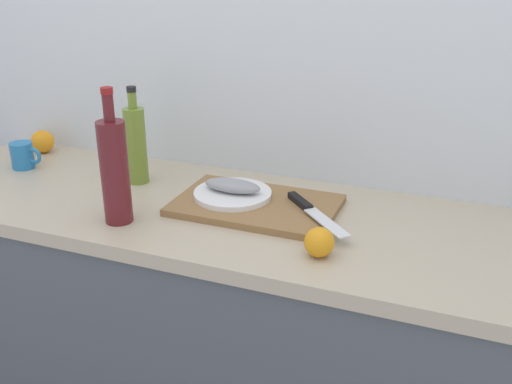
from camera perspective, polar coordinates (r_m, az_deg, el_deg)
name	(u,v)px	position (r m, az deg, el deg)	size (l,w,h in m)	color
back_wall	(267,63)	(1.81, 1.07, 12.48)	(3.20, 0.05, 2.50)	silver
kitchen_counter	(228,342)	(1.86, -2.71, -14.46)	(2.00, 0.60, 0.90)	#4C5159
cutting_board	(256,205)	(1.62, 0.00, -1.30)	(0.45, 0.29, 0.02)	olive
white_plate	(232,194)	(1.66, -2.36, -0.18)	(0.22, 0.22, 0.01)	white
fish_fillet	(232,186)	(1.65, -2.38, 0.64)	(0.17, 0.07, 0.04)	gray
chef_knife	(309,209)	(1.56, 5.24, -1.66)	(0.22, 0.23, 0.02)	silver
olive_oil_bottle	(136,144)	(1.81, -11.69, 4.65)	(0.06, 0.06, 0.30)	olive
wine_bottle	(115,170)	(1.54, -13.69, 2.11)	(0.07, 0.07, 0.36)	#59191E
coffee_mug_1	(23,155)	(2.07, -21.86, 3.35)	(0.11, 0.07, 0.09)	#2672B2
orange_0	(319,242)	(1.38, 6.22, -4.91)	(0.07, 0.07, 0.07)	orange
orange_1	(43,142)	(2.20, -20.18, 4.66)	(0.08, 0.08, 0.08)	orange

